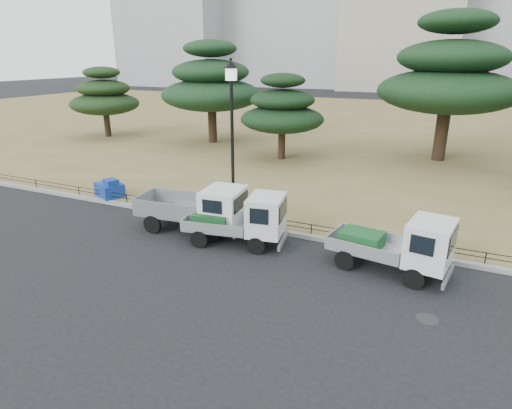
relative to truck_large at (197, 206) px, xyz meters
The scene contains 14 objects.
ground 2.96m from the truck_large, 32.69° to the right, with size 220.00×220.00×0.00m, color black.
lawn 29.21m from the truck_large, 85.42° to the left, with size 120.00×56.00×0.15m, color olive.
curb 2.75m from the truck_large, 25.32° to the left, with size 120.00×0.25×0.16m, color gray.
truck_large is the anchor object (origin of this frame).
truck_kei_front 2.21m from the truck_large, ahead, with size 3.86×2.12×1.94m.
truck_kei_rear 7.69m from the truck_large, ahead, with size 3.94×2.14×1.96m.
street_lamp 3.78m from the truck_large, 57.60° to the left, with size 0.57×0.57×6.33m.
pipe_fence 2.72m from the truck_large, 28.26° to the left, with size 38.00×0.04×0.40m.
tarp_pile 6.32m from the truck_large, 164.41° to the left, with size 1.66×1.48×0.92m.
manhole 9.29m from the truck_large, 16.98° to the right, with size 0.60×0.60×0.01m, color #2D2D30.
pine_west_far 23.17m from the truck_large, 141.10° to the left, with size 5.65×5.65×5.71m.
pine_west_near 18.40m from the truck_large, 118.03° to the left, with size 7.69×7.69×7.69m.
pine_center_left 12.97m from the truck_large, 96.12° to the left, with size 5.42×5.42×5.51m.
pine_center_right 19.11m from the truck_large, 63.91° to the left, with size 8.65×8.65×9.18m.
Camera 1 is at (6.38, -11.99, 6.65)m, focal length 30.00 mm.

